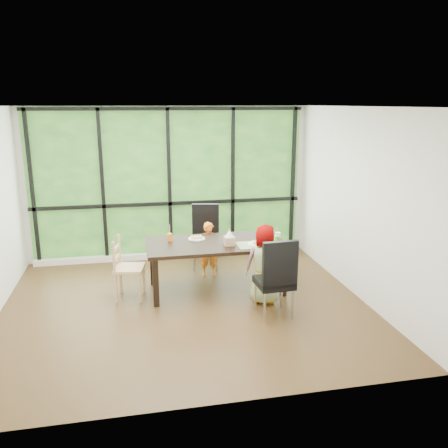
# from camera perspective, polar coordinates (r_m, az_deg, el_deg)

# --- Properties ---
(ground) EXTENTS (5.00, 5.00, 0.00)m
(ground) POSITION_cam_1_polar(r_m,az_deg,el_deg) (6.62, -4.67, -9.94)
(ground) COLOR black
(ground) RESTS_ON ground
(back_wall) EXTENTS (5.00, 0.00, 5.00)m
(back_wall) POSITION_cam_1_polar(r_m,az_deg,el_deg) (8.38, -6.74, 4.94)
(back_wall) COLOR silver
(back_wall) RESTS_ON ground
(foliage_backdrop) EXTENTS (4.80, 0.02, 2.65)m
(foliage_backdrop) POSITION_cam_1_polar(r_m,az_deg,el_deg) (8.36, -6.73, 4.92)
(foliage_backdrop) COLOR #1D511E
(foliage_backdrop) RESTS_ON back_wall
(window_mullions) EXTENTS (4.80, 0.06, 2.65)m
(window_mullions) POSITION_cam_1_polar(r_m,az_deg,el_deg) (8.32, -6.70, 4.87)
(window_mullions) COLOR black
(window_mullions) RESTS_ON back_wall
(window_sill) EXTENTS (4.80, 0.12, 0.10)m
(window_sill) POSITION_cam_1_polar(r_m,az_deg,el_deg) (8.59, -6.42, -3.75)
(window_sill) COLOR silver
(window_sill) RESTS_ON ground
(dining_table) EXTENTS (2.13, 1.20, 0.75)m
(dining_table) POSITION_cam_1_polar(r_m,az_deg,el_deg) (6.99, -0.97, -5.20)
(dining_table) COLOR black
(dining_table) RESTS_ON ground
(chair_window_leather) EXTENTS (0.54, 0.54, 1.08)m
(chair_window_leather) POSITION_cam_1_polar(r_m,az_deg,el_deg) (7.86, -2.29, -1.67)
(chair_window_leather) COLOR black
(chair_window_leather) RESTS_ON ground
(chair_interior_leather) EXTENTS (0.48, 0.48, 1.08)m
(chair_interior_leather) POSITION_cam_1_polar(r_m,az_deg,el_deg) (6.15, 6.18, -6.46)
(chair_interior_leather) COLOR black
(chair_interior_leather) RESTS_ON ground
(chair_end_beech) EXTENTS (0.47, 0.49, 0.90)m
(chair_end_beech) POSITION_cam_1_polar(r_m,az_deg,el_deg) (6.82, -11.52, -5.33)
(chair_end_beech) COLOR tan
(chair_end_beech) RESTS_ON ground
(child_toddler) EXTENTS (0.34, 0.24, 0.90)m
(child_toddler) POSITION_cam_1_polar(r_m,az_deg,el_deg) (7.54, -1.83, -3.12)
(child_toddler) COLOR orange
(child_toddler) RESTS_ON ground
(child_older) EXTENTS (0.64, 0.52, 1.13)m
(child_older) POSITION_cam_1_polar(r_m,az_deg,el_deg) (6.53, 5.19, -4.93)
(child_older) COLOR gray
(child_older) RESTS_ON ground
(placemat) EXTENTS (0.50, 0.37, 0.01)m
(placemat) POSITION_cam_1_polar(r_m,az_deg,el_deg) (6.75, 3.76, -2.56)
(placemat) COLOR tan
(placemat) RESTS_ON dining_table
(plate_far) EXTENTS (0.26, 0.26, 0.02)m
(plate_far) POSITION_cam_1_polar(r_m,az_deg,el_deg) (7.03, -3.37, -1.81)
(plate_far) COLOR white
(plate_far) RESTS_ON dining_table
(plate_near) EXTENTS (0.24, 0.24, 0.02)m
(plate_near) POSITION_cam_1_polar(r_m,az_deg,el_deg) (6.78, 3.90, -2.45)
(plate_near) COLOR white
(plate_near) RESTS_ON dining_table
(orange_cup) EXTENTS (0.07, 0.07, 0.11)m
(orange_cup) POSITION_cam_1_polar(r_m,az_deg,el_deg) (6.97, -6.66, -1.62)
(orange_cup) COLOR orange
(orange_cup) RESTS_ON dining_table
(green_cup) EXTENTS (0.08, 0.08, 0.13)m
(green_cup) POSITION_cam_1_polar(r_m,az_deg,el_deg) (6.80, 6.49, -1.98)
(green_cup) COLOR green
(green_cup) RESTS_ON dining_table
(white_mug) EXTENTS (0.09, 0.09, 0.09)m
(white_mug) POSITION_cam_1_polar(r_m,az_deg,el_deg) (7.12, 6.60, -1.37)
(white_mug) COLOR white
(white_mug) RESTS_ON dining_table
(tissue_box) EXTENTS (0.15, 0.15, 0.13)m
(tissue_box) POSITION_cam_1_polar(r_m,az_deg,el_deg) (6.72, 0.66, -2.09)
(tissue_box) COLOR tan
(tissue_box) RESTS_ON dining_table
(crepe_rolls_far) EXTENTS (0.20, 0.12, 0.04)m
(crepe_rolls_far) POSITION_cam_1_polar(r_m,az_deg,el_deg) (7.03, -3.38, -1.60)
(crepe_rolls_far) COLOR tan
(crepe_rolls_far) RESTS_ON plate_far
(crepe_rolls_near) EXTENTS (0.10, 0.12, 0.04)m
(crepe_rolls_near) POSITION_cam_1_polar(r_m,az_deg,el_deg) (6.77, 3.91, -2.24)
(crepe_rolls_near) COLOR tan
(crepe_rolls_near) RESTS_ON plate_near
(straw_white) EXTENTS (0.01, 0.04, 0.20)m
(straw_white) POSITION_cam_1_polar(r_m,az_deg,el_deg) (6.95, -6.68, -0.85)
(straw_white) COLOR white
(straw_white) RESTS_ON orange_cup
(straw_pink) EXTENTS (0.01, 0.04, 0.20)m
(straw_pink) POSITION_cam_1_polar(r_m,az_deg,el_deg) (6.77, 6.52, -1.13)
(straw_pink) COLOR pink
(straw_pink) RESTS_ON green_cup
(tissue) EXTENTS (0.12, 0.12, 0.11)m
(tissue) POSITION_cam_1_polar(r_m,az_deg,el_deg) (6.68, 0.66, -1.12)
(tissue) COLOR white
(tissue) RESTS_ON tissue_box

